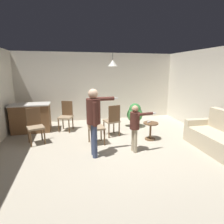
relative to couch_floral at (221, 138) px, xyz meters
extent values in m
plane|color=#B2A893|center=(-2.56, 0.60, -0.33)|extent=(7.68, 7.68, 0.00)
cube|color=silver|center=(-2.56, 3.80, 1.02)|extent=(6.40, 0.10, 2.70)
cube|color=beige|center=(-0.06, 0.00, -0.11)|extent=(0.90, 1.47, 0.45)
cube|color=beige|center=(-0.03, 0.81, -0.02)|extent=(0.86, 0.21, 0.63)
cylinder|color=brown|center=(0.29, 0.79, -0.30)|extent=(0.05, 0.05, 0.06)
cylinder|color=brown|center=(-0.36, 0.81, -0.30)|extent=(0.05, 0.05, 0.06)
cube|color=brown|center=(-5.01, 2.70, 0.12)|extent=(1.20, 0.60, 0.91)
cube|color=beige|center=(-5.01, 2.70, 0.60)|extent=(1.26, 0.66, 0.04)
cylinder|color=brown|center=(-1.43, 1.12, 0.17)|extent=(0.44, 0.44, 0.03)
cylinder|color=brown|center=(-1.43, 1.12, -0.09)|extent=(0.06, 0.06, 0.49)
cylinder|color=brown|center=(-1.43, 1.12, -0.32)|extent=(0.31, 0.31, 0.03)
cylinder|color=#384260|center=(-3.21, 0.51, 0.08)|extent=(0.12, 0.12, 0.82)
cylinder|color=#384260|center=(-3.20, 0.34, 0.08)|extent=(0.12, 0.12, 0.82)
cylinder|color=#4C261E|center=(-3.20, 0.42, 0.78)|extent=(0.33, 0.33, 0.58)
sphere|color=#D8AD8C|center=(-3.20, 0.42, 1.19)|extent=(0.22, 0.22, 0.22)
cylinder|color=#4C261E|center=(-2.94, 0.63, 1.03)|extent=(0.55, 0.13, 0.10)
cube|color=white|center=(-2.63, 0.65, 1.03)|extent=(0.13, 0.04, 0.04)
cylinder|color=#4C261E|center=(-3.19, 0.24, 0.75)|extent=(0.10, 0.10, 0.55)
cylinder|color=tan|center=(-2.19, 0.51, -0.03)|extent=(0.09, 0.09, 0.61)
cylinder|color=tan|center=(-2.17, 0.38, -0.03)|extent=(0.09, 0.09, 0.61)
cylinder|color=#4C261E|center=(-2.18, 0.44, 0.49)|extent=(0.24, 0.24, 0.43)
sphere|color=tan|center=(-2.18, 0.44, 0.79)|extent=(0.16, 0.16, 0.16)
cylinder|color=#4C261E|center=(-2.20, 0.58, 0.47)|extent=(0.07, 0.07, 0.40)
cylinder|color=#4C261E|center=(-1.96, 0.33, 0.67)|extent=(0.41, 0.12, 0.07)
cube|color=white|center=(-1.73, 0.36, 0.67)|extent=(0.13, 0.05, 0.04)
cylinder|color=brown|center=(-3.23, 1.32, -0.11)|extent=(0.04, 0.04, 0.45)
cylinder|color=brown|center=(-3.20, 0.96, -0.11)|extent=(0.04, 0.04, 0.45)
cylinder|color=brown|center=(-2.88, 1.35, -0.11)|extent=(0.04, 0.04, 0.45)
cylinder|color=brown|center=(-2.84, 1.00, -0.11)|extent=(0.04, 0.04, 0.45)
cube|color=#997F60|center=(-3.04, 1.16, 0.14)|extent=(0.46, 0.46, 0.05)
cube|color=brown|center=(-3.23, 1.14, 0.42)|extent=(0.07, 0.38, 0.50)
cylinder|color=brown|center=(-2.61, 1.51, -0.11)|extent=(0.04, 0.04, 0.45)
cylinder|color=brown|center=(-2.26, 1.61, -0.11)|extent=(0.04, 0.04, 0.45)
cylinder|color=brown|center=(-2.70, 1.86, -0.11)|extent=(0.04, 0.04, 0.45)
cylinder|color=brown|center=(-2.35, 1.95, -0.11)|extent=(0.04, 0.04, 0.45)
cube|color=#997F60|center=(-2.48, 1.73, 0.14)|extent=(0.51, 0.51, 0.05)
cube|color=brown|center=(-2.43, 1.55, 0.42)|extent=(0.38, 0.13, 0.50)
cylinder|color=brown|center=(-3.66, 2.62, -0.11)|extent=(0.04, 0.04, 0.45)
cylinder|color=brown|center=(-4.00, 2.75, -0.11)|extent=(0.04, 0.04, 0.45)
cylinder|color=brown|center=(-3.79, 2.28, -0.11)|extent=(0.04, 0.04, 0.45)
cylinder|color=brown|center=(-4.12, 2.41, -0.11)|extent=(0.04, 0.04, 0.45)
cube|color=#997F60|center=(-3.89, 2.52, 0.14)|extent=(0.54, 0.54, 0.05)
cube|color=brown|center=(-3.82, 2.69, 0.42)|extent=(0.37, 0.17, 0.50)
cylinder|color=brown|center=(-4.58, 1.79, -0.11)|extent=(0.04, 0.04, 0.45)
cylinder|color=brown|center=(-4.91, 1.66, -0.11)|extent=(0.04, 0.04, 0.45)
cylinder|color=brown|center=(-4.45, 1.45, -0.11)|extent=(0.04, 0.04, 0.45)
cylinder|color=brown|center=(-4.79, 1.33, -0.11)|extent=(0.04, 0.04, 0.45)
cube|color=#997F60|center=(-4.68, 1.56, 0.14)|extent=(0.54, 0.54, 0.05)
cube|color=brown|center=(-4.75, 1.73, 0.42)|extent=(0.37, 0.16, 0.50)
cylinder|color=#4C4742|center=(-1.45, 2.42, -0.20)|extent=(0.33, 0.33, 0.26)
sphere|color=#387F3D|center=(-1.45, 2.42, 0.13)|extent=(0.57, 0.57, 0.57)
sphere|color=#387F3D|center=(-1.45, 2.42, 0.33)|extent=(0.43, 0.43, 0.43)
cube|color=white|center=(-1.47, 1.16, 0.21)|extent=(0.13, 0.09, 0.04)
cone|color=silver|center=(-2.31, 2.28, 1.92)|extent=(0.32, 0.32, 0.20)
cylinder|color=black|center=(-2.31, 2.28, 2.19)|extent=(0.01, 0.01, 0.36)
camera|label=1|loc=(-3.71, -3.68, 1.72)|focal=29.44mm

